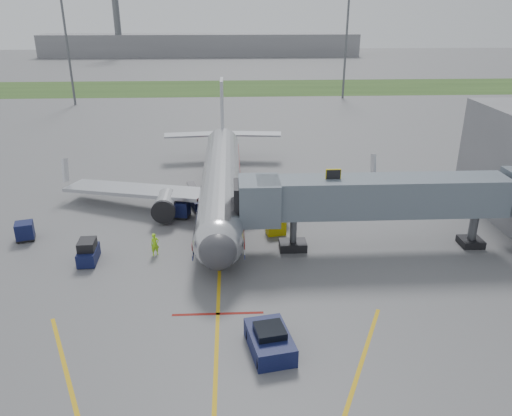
{
  "coord_description": "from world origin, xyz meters",
  "views": [
    {
      "loc": [
        1.13,
        -31.65,
        18.86
      ],
      "look_at": [
        3.02,
        6.33,
        3.2
      ],
      "focal_mm": 35.0,
      "sensor_mm": 36.0,
      "label": 1
    }
  ],
  "objects_px": {
    "baggage_tug": "(88,252)",
    "ramp_worker": "(155,244)",
    "belt_loader": "(197,201)",
    "pushback_tug": "(270,341)",
    "airliner": "(221,180)"
  },
  "relations": [
    {
      "from": "pushback_tug",
      "to": "belt_loader",
      "type": "distance_m",
      "value": 23.64
    },
    {
      "from": "airliner",
      "to": "pushback_tug",
      "type": "xyz_separation_m",
      "value": [
        3.11,
        -23.08,
        -1.99
      ]
    },
    {
      "from": "pushback_tug",
      "to": "baggage_tug",
      "type": "height_order",
      "value": "baggage_tug"
    },
    {
      "from": "pushback_tug",
      "to": "baggage_tug",
      "type": "distance_m",
      "value": 17.67
    },
    {
      "from": "belt_loader",
      "to": "ramp_worker",
      "type": "height_order",
      "value": "belt_loader"
    },
    {
      "from": "baggage_tug",
      "to": "ramp_worker",
      "type": "relative_size",
      "value": 1.45
    },
    {
      "from": "baggage_tug",
      "to": "belt_loader",
      "type": "distance_m",
      "value": 13.83
    },
    {
      "from": "ramp_worker",
      "to": "baggage_tug",
      "type": "bearing_deg",
      "value": 163.52
    },
    {
      "from": "baggage_tug",
      "to": "ramp_worker",
      "type": "distance_m",
      "value": 5.16
    },
    {
      "from": "pushback_tug",
      "to": "ramp_worker",
      "type": "xyz_separation_m",
      "value": [
        -8.31,
        12.39,
        0.28
      ]
    },
    {
      "from": "pushback_tug",
      "to": "ramp_worker",
      "type": "relative_size",
      "value": 2.21
    },
    {
      "from": "airliner",
      "to": "baggage_tug",
      "type": "relative_size",
      "value": 13.24
    },
    {
      "from": "airliner",
      "to": "pushback_tug",
      "type": "distance_m",
      "value": 23.37
    },
    {
      "from": "baggage_tug",
      "to": "ramp_worker",
      "type": "height_order",
      "value": "ramp_worker"
    },
    {
      "from": "airliner",
      "to": "belt_loader",
      "type": "relative_size",
      "value": 9.04
    }
  ]
}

